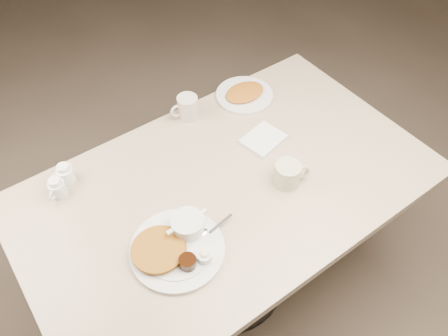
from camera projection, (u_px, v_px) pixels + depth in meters
room at (229, 24)px, 1.12m from camera, size 7.04×8.04×2.84m
diner_table at (227, 211)px, 1.74m from camera, size 1.50×0.90×0.75m
main_plate at (177, 244)px, 1.42m from camera, size 0.38×0.32×0.07m
coffee_mug_near at (288, 174)px, 1.58m from camera, size 0.14×0.12×0.09m
napkin at (263, 140)px, 1.74m from camera, size 0.18×0.15×0.02m
coffee_mug_far at (187, 108)px, 1.81m from camera, size 0.13×0.10×0.10m
creamer_left at (57, 188)px, 1.55m from camera, size 0.08×0.07×0.08m
creamer_right at (65, 174)px, 1.59m from camera, size 0.09×0.08×0.08m
hash_plate at (244, 94)px, 1.92m from camera, size 0.25×0.25×0.04m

